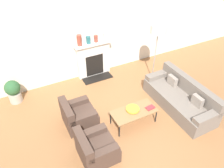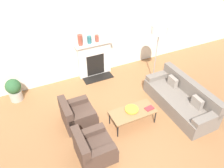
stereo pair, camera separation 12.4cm
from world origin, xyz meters
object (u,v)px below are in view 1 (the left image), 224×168
(armchair_far, at_px, (78,116))
(mantel_vase_center_right, at_px, (96,39))
(couch, at_px, (180,98))
(floor_lamp, at_px, (158,33))
(bowl, at_px, (133,109))
(coffee_table, at_px, (134,112))
(mantel_vase_left, at_px, (79,40))
(fireplace, at_px, (93,60))
(mantel_vase_right, at_px, (105,36))
(armchair_near, at_px, (95,148))
(book, at_px, (150,108))
(mantel_vase_center_left, at_px, (88,40))
(potted_plant, at_px, (13,91))

(armchair_far, height_order, mantel_vase_center_right, mantel_vase_center_right)
(couch, relative_size, floor_lamp, 1.17)
(couch, xyz_separation_m, bowl, (-1.52, 0.09, 0.16))
(coffee_table, height_order, mantel_vase_left, mantel_vase_left)
(fireplace, relative_size, coffee_table, 1.05)
(mantel_vase_center_right, xyz_separation_m, mantel_vase_right, (0.30, 0.00, 0.01))
(armchair_near, distance_m, mantel_vase_right, 3.63)
(mantel_vase_center_right, bearing_deg, fireplace, -173.75)
(coffee_table, height_order, mantel_vase_right, mantel_vase_right)
(coffee_table, height_order, mantel_vase_center_right, mantel_vase_center_right)
(couch, distance_m, coffee_table, 1.51)
(armchair_near, bearing_deg, coffee_table, -69.15)
(bowl, distance_m, book, 0.46)
(armchair_far, relative_size, mantel_vase_right, 3.28)
(couch, bearing_deg, mantel_vase_right, -157.16)
(fireplace, distance_m, mantel_vase_center_left, 0.74)
(potted_plant, bearing_deg, fireplace, 5.20)
(fireplace, xyz_separation_m, potted_plant, (-2.60, -0.24, -0.20))
(book, xyz_separation_m, floor_lamp, (1.17, 1.50, 1.20))
(armchair_near, distance_m, mantel_vase_center_left, 3.40)
(mantel_vase_center_right, bearing_deg, couch, -61.75)
(couch, height_order, armchair_far, couch)
(fireplace, height_order, potted_plant, fireplace)
(mantel_vase_center_left, distance_m, mantel_vase_center_right, 0.25)
(couch, height_order, mantel_vase_right, mantel_vase_right)
(floor_lamp, bearing_deg, mantel_vase_left, 150.71)
(armchair_far, relative_size, book, 3.25)
(fireplace, xyz_separation_m, mantel_vase_left, (-0.42, 0.01, 0.78))
(book, bearing_deg, mantel_vase_center_left, 96.53)
(mantel_vase_left, bearing_deg, armchair_near, -105.61)
(mantel_vase_left, bearing_deg, coffee_table, -80.32)
(bowl, bearing_deg, armchair_near, -157.09)
(couch, distance_m, mantel_vase_center_right, 3.11)
(coffee_table, relative_size, book, 4.77)
(armchair_near, height_order, coffee_table, armchair_near)
(armchair_far, relative_size, potted_plant, 1.13)
(armchair_far, height_order, mantel_vase_center_left, mantel_vase_center_left)
(fireplace, distance_m, bowl, 2.49)
(coffee_table, xyz_separation_m, potted_plant, (-2.62, 2.30, -0.01))
(armchair_near, bearing_deg, potted_plant, 25.55)
(potted_plant, bearing_deg, book, -38.15)
(mantel_vase_right, bearing_deg, armchair_near, -119.15)
(armchair_near, xyz_separation_m, armchair_far, (0.00, 1.12, 0.00))
(floor_lamp, relative_size, mantel_vase_left, 5.59)
(coffee_table, bearing_deg, book, -12.21)
(armchair_far, relative_size, coffee_table, 0.68)
(armchair_near, distance_m, bowl, 1.39)
(coffee_table, xyz_separation_m, mantel_vase_left, (-0.43, 2.55, 0.97))
(fireplace, height_order, armchair_near, fireplace)
(book, distance_m, potted_plant, 3.87)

